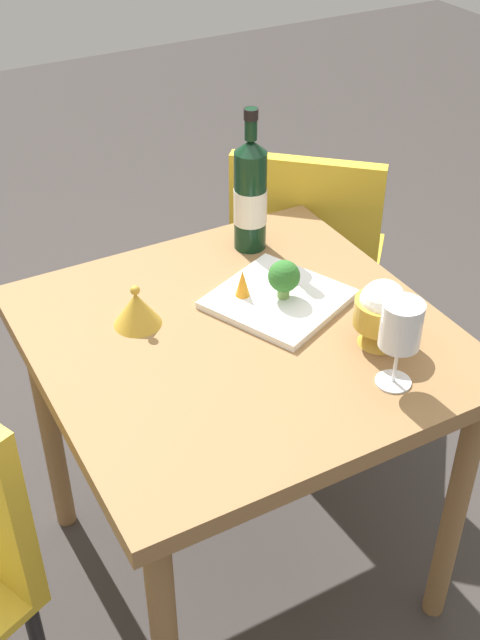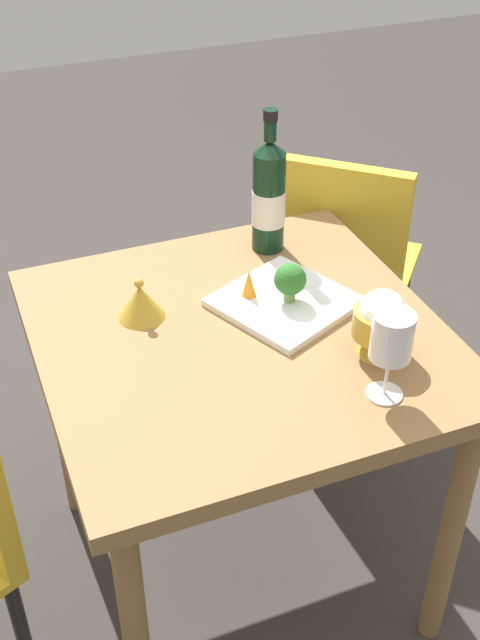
% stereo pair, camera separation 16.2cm
% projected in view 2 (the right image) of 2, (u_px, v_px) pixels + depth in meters
% --- Properties ---
extents(ground_plane, '(8.00, 8.00, 0.00)m').
position_uv_depth(ground_plane, '(240.00, 561.00, 2.07)').
color(ground_plane, '#383330').
extents(dining_table, '(0.81, 0.81, 0.73)m').
position_uv_depth(dining_table, '(240.00, 369.00, 1.70)').
color(dining_table, olive).
rests_on(dining_table, ground_plane).
extents(chair_near_window, '(0.56, 0.56, 0.85)m').
position_uv_depth(chair_near_window, '(335.00, 259.00, 2.25)').
color(chair_near_window, gold).
rests_on(chair_near_window, ground_plane).
extents(wine_bottle, '(0.08, 0.08, 0.34)m').
position_uv_depth(wine_bottle, '(269.00, 196.00, 1.83)').
color(wine_bottle, black).
rests_on(wine_bottle, dining_table).
extents(wine_glass, '(0.08, 0.08, 0.18)m').
position_uv_depth(wine_glass, '(392.00, 339.00, 1.41)').
color(wine_glass, white).
rests_on(wine_glass, dining_table).
extents(rice_bowl, '(0.11, 0.11, 0.14)m').
position_uv_depth(rice_bowl, '(381.00, 322.00, 1.54)').
color(rice_bowl, gold).
rests_on(rice_bowl, dining_table).
extents(rice_bowl_lid, '(0.10, 0.10, 0.09)m').
position_uv_depth(rice_bowl_lid, '(140.00, 302.00, 1.66)').
color(rice_bowl_lid, gold).
rests_on(rice_bowl_lid, dining_table).
extents(serving_plate, '(0.33, 0.33, 0.02)m').
position_uv_depth(serving_plate, '(284.00, 302.00, 1.71)').
color(serving_plate, white).
rests_on(serving_plate, dining_table).
extents(broccoli_floret, '(0.07, 0.07, 0.09)m').
position_uv_depth(broccoli_floret, '(290.00, 280.00, 1.67)').
color(broccoli_floret, '#729E4C').
rests_on(broccoli_floret, serving_plate).
extents(carrot_garnish_left, '(0.03, 0.03, 0.06)m').
position_uv_depth(carrot_garnish_left, '(249.00, 283.00, 1.70)').
color(carrot_garnish_left, orange).
rests_on(carrot_garnish_left, serving_plate).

